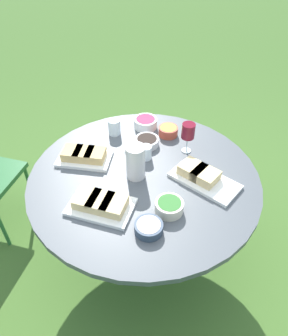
{
  "coord_description": "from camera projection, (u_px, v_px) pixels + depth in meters",
  "views": [
    {
      "loc": [
        0.31,
        1.33,
        2.04
      ],
      "look_at": [
        0.0,
        0.0,
        0.83
      ],
      "focal_mm": 35.0,
      "sensor_mm": 36.0,
      "label": 1
    }
  ],
  "objects": [
    {
      "name": "dining_table",
      "position": [
        144.0,
        188.0,
        1.93
      ],
      "size": [
        1.31,
        1.31,
        0.77
      ],
      "color": "#4C4C51",
      "rests_on": "ground_plane"
    },
    {
      "name": "water_pitcher",
      "position": [
        136.0,
        162.0,
        1.8
      ],
      "size": [
        0.11,
        0.11,
        0.21
      ],
      "color": "silver",
      "rests_on": "dining_table"
    },
    {
      "name": "cup_water_near",
      "position": [
        146.0,
        152.0,
        1.95
      ],
      "size": [
        0.07,
        0.07,
        0.09
      ],
      "color": "silver",
      "rests_on": "dining_table"
    },
    {
      "name": "bowl_salad",
      "position": [
        169.0,
        206.0,
        1.64
      ],
      "size": [
        0.15,
        0.15,
        0.06
      ],
      "color": "beige",
      "rests_on": "dining_table"
    },
    {
      "name": "bowl_fries",
      "position": [
        168.0,
        131.0,
        2.14
      ],
      "size": [
        0.13,
        0.13,
        0.06
      ],
      "color": "#B74733",
      "rests_on": "dining_table"
    },
    {
      "name": "wine_glass",
      "position": [
        188.0,
        132.0,
        1.94
      ],
      "size": [
        0.08,
        0.08,
        0.2
      ],
      "color": "silver",
      "rests_on": "dining_table"
    },
    {
      "name": "platter_sandwich_side",
      "position": [
        201.0,
        176.0,
        1.82
      ],
      "size": [
        0.38,
        0.42,
        0.08
      ],
      "color": "white",
      "rests_on": "dining_table"
    },
    {
      "name": "platter_charcuterie",
      "position": [
        84.0,
        156.0,
        1.95
      ],
      "size": [
        0.36,
        0.29,
        0.07
      ],
      "color": "white",
      "rests_on": "dining_table"
    },
    {
      "name": "cup_water_far",
      "position": [
        114.0,
        127.0,
        2.14
      ],
      "size": [
        0.08,
        0.08,
        0.11
      ],
      "color": "silver",
      "rests_on": "dining_table"
    },
    {
      "name": "bowl_dip_cream",
      "position": [
        149.0,
        227.0,
        1.55
      ],
      "size": [
        0.14,
        0.14,
        0.05
      ],
      "color": "#334256",
      "rests_on": "dining_table"
    },
    {
      "name": "bowl_olives",
      "position": [
        147.0,
        141.0,
        2.06
      ],
      "size": [
        0.15,
        0.15,
        0.05
      ],
      "color": "silver",
      "rests_on": "dining_table"
    },
    {
      "name": "ground_plane",
      "position": [
        144.0,
        253.0,
        2.37
      ],
      "size": [
        40.0,
        40.0,
        0.0
      ],
      "primitive_type": "plane",
      "color": "#446B2B"
    },
    {
      "name": "platter_bread_main",
      "position": [
        101.0,
        204.0,
        1.66
      ],
      "size": [
        0.39,
        0.35,
        0.07
      ],
      "color": "white",
      "rests_on": "dining_table"
    },
    {
      "name": "bowl_dip_red",
      "position": [
        146.0,
        122.0,
        2.21
      ],
      "size": [
        0.15,
        0.15,
        0.07
      ],
      "color": "white",
      "rests_on": "dining_table"
    }
  ]
}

